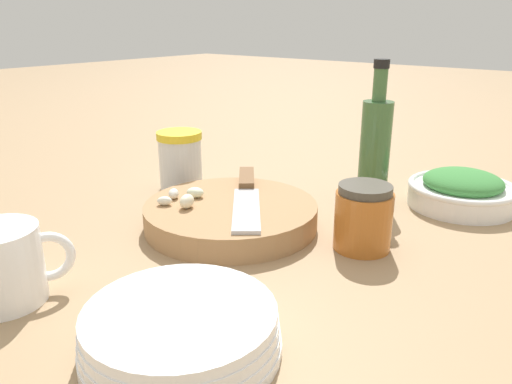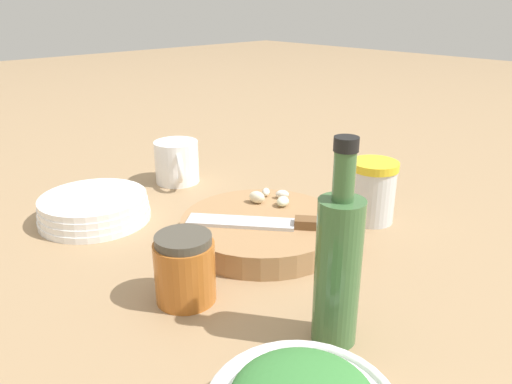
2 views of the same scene
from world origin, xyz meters
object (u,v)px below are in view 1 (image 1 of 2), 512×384
(coffee_mug, at_px, (2,265))
(honey_jar, at_px, (363,218))
(cutting_board, at_px, (232,214))
(chef_knife, at_px, (247,193))
(plate_stack, at_px, (181,330))
(garlic_cloves, at_px, (184,197))
(herb_bowl, at_px, (462,190))
(spice_jar, at_px, (180,160))
(oil_bottle, at_px, (375,147))

(coffee_mug, bearing_deg, honey_jar, 146.41)
(cutting_board, height_order, chef_knife, chef_knife)
(cutting_board, bearing_deg, honey_jar, 105.17)
(plate_stack, bearing_deg, garlic_cloves, -134.37)
(cutting_board, bearing_deg, herb_bowl, 140.79)
(cutting_board, xyz_separation_m, coffee_mug, (0.28, -0.05, 0.02))
(chef_knife, distance_m, plate_stack, 0.30)
(spice_jar, distance_m, oil_bottle, 0.31)
(herb_bowl, bearing_deg, garlic_cloves, -41.39)
(oil_bottle, bearing_deg, spice_jar, -62.22)
(cutting_board, xyz_separation_m, spice_jar, (-0.06, -0.17, 0.03))
(plate_stack, height_order, honey_jar, honey_jar)
(herb_bowl, relative_size, oil_bottle, 0.73)
(honey_jar, bearing_deg, spice_jar, -93.20)
(cutting_board, bearing_deg, oil_bottle, 153.69)
(herb_bowl, distance_m, plate_stack, 0.50)
(spice_jar, bearing_deg, honey_jar, 86.80)
(garlic_cloves, distance_m, herb_bowl, 0.41)
(cutting_board, height_order, garlic_cloves, garlic_cloves)
(chef_knife, distance_m, herb_bowl, 0.32)
(coffee_mug, bearing_deg, chef_knife, 171.42)
(coffee_mug, xyz_separation_m, oil_bottle, (-0.49, 0.15, 0.05))
(spice_jar, xyz_separation_m, oil_bottle, (-0.14, 0.27, 0.04))
(chef_knife, height_order, plate_stack, chef_knife)
(plate_stack, relative_size, oil_bottle, 0.80)
(cutting_board, height_order, honey_jar, honey_jar)
(chef_knife, height_order, herb_bowl, herb_bowl)
(garlic_cloves, bearing_deg, oil_bottle, 147.93)
(honey_jar, bearing_deg, garlic_cloves, -68.98)
(honey_jar, height_order, oil_bottle, oil_bottle)
(herb_bowl, height_order, spice_jar, spice_jar)
(spice_jar, xyz_separation_m, plate_stack, (0.30, 0.31, -0.03))
(herb_bowl, xyz_separation_m, spice_jar, (0.20, -0.39, 0.02))
(chef_knife, relative_size, coffee_mug, 1.89)
(oil_bottle, bearing_deg, coffee_mug, -17.22)
(herb_bowl, distance_m, honey_jar, 0.23)
(garlic_cloves, distance_m, coffee_mug, 0.24)
(cutting_board, distance_m, garlic_cloves, 0.07)
(spice_jar, height_order, honey_jar, spice_jar)
(garlic_cloves, xyz_separation_m, coffee_mug, (0.24, 0.00, -0.00))
(cutting_board, relative_size, coffee_mug, 2.22)
(spice_jar, relative_size, coffee_mug, 0.92)
(plate_stack, bearing_deg, oil_bottle, -174.63)
(coffee_mug, distance_m, oil_bottle, 0.52)
(herb_bowl, bearing_deg, spice_jar, -62.33)
(plate_stack, bearing_deg, coffee_mug, -74.63)
(herb_bowl, bearing_deg, cutting_board, -39.21)
(cutting_board, bearing_deg, garlic_cloves, -53.02)
(garlic_cloves, xyz_separation_m, plate_stack, (0.19, 0.20, -0.02))
(herb_bowl, bearing_deg, chef_knife, -43.12)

